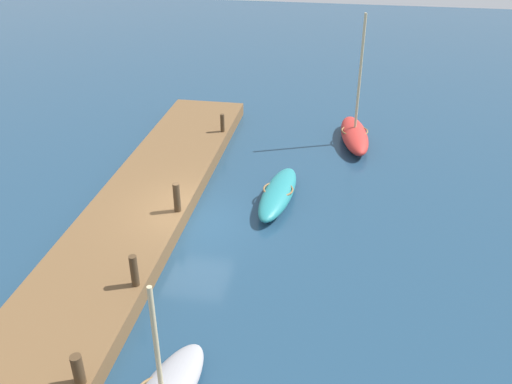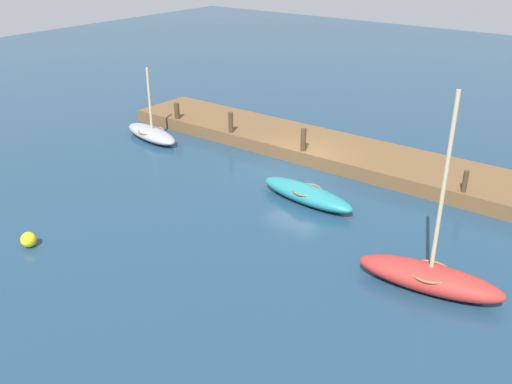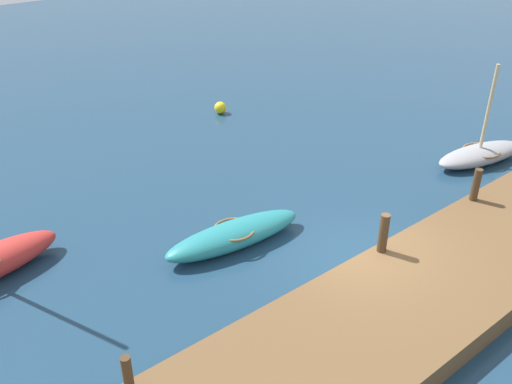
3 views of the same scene
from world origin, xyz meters
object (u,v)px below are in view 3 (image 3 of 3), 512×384
at_px(mooring_post_mid_west, 384,233).
at_px(marker_buoy, 220,108).
at_px(rowboat_grey, 481,154).
at_px(mooring_post_mid_east, 476,185).
at_px(mooring_post_west, 128,374).
at_px(rowboat_teal, 234,235).

bearing_deg(mooring_post_mid_west, marker_buoy, 74.49).
bearing_deg(rowboat_grey, mooring_post_mid_east, -140.92).
xyz_separation_m(mooring_post_west, mooring_post_mid_west, (7.23, 0.00, 0.12)).
distance_m(rowboat_grey, mooring_post_mid_west, 8.10).
bearing_deg(rowboat_teal, marker_buoy, 62.42).
distance_m(rowboat_teal, mooring_post_west, 5.97).
bearing_deg(mooring_post_mid_west, rowboat_teal, 124.98).
bearing_deg(mooring_post_west, mooring_post_mid_east, 0.00).
xyz_separation_m(rowboat_grey, mooring_post_west, (-15.06, -1.93, 0.70)).
relative_size(mooring_post_west, marker_buoy, 1.63).
bearing_deg(mooring_post_mid_east, marker_buoy, 94.54).
relative_size(rowboat_teal, mooring_post_west, 5.04).
bearing_deg(mooring_post_mid_east, mooring_post_west, 180.00).
height_order(rowboat_teal, mooring_post_mid_west, mooring_post_mid_west).
bearing_deg(mooring_post_west, marker_buoy, 48.27).
distance_m(mooring_post_west, mooring_post_mid_east, 11.43).
relative_size(rowboat_grey, rowboat_teal, 0.93).
xyz_separation_m(rowboat_teal, mooring_post_west, (-4.92, -3.31, 0.69)).
xyz_separation_m(mooring_post_west, mooring_post_mid_east, (11.43, 0.00, 0.08)).
relative_size(mooring_post_mid_west, marker_buoy, 2.08).
xyz_separation_m(mooring_post_mid_west, marker_buoy, (3.27, 11.77, -0.90)).
xyz_separation_m(rowboat_grey, mooring_post_mid_east, (-3.62, -1.93, 0.78)).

